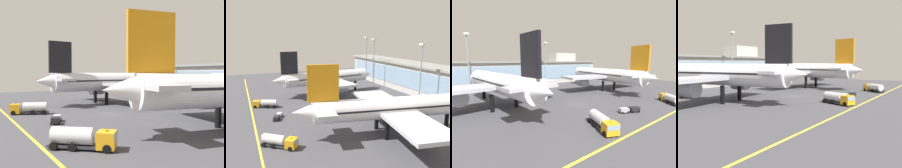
% 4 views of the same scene
% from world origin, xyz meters
% --- Properties ---
extents(ground_plane, '(180.00, 180.00, 0.00)m').
position_xyz_m(ground_plane, '(0.00, 0.00, 0.00)').
color(ground_plane, '#424247').
extents(taxiway_centreline_stripe, '(144.00, 0.50, 0.01)m').
position_xyz_m(taxiway_centreline_stripe, '(0.00, -22.00, 0.01)').
color(taxiway_centreline_stripe, yellow).
rests_on(taxiway_centreline_stripe, ground).
extents(airliner_near_left, '(37.21, 49.04, 19.38)m').
position_xyz_m(airliner_near_left, '(-20.17, 11.31, 7.10)').
color(airliner_near_left, black).
rests_on(airliner_near_left, ground).
extents(fuel_tanker_truck, '(7.69, 8.48, 2.90)m').
position_xyz_m(fuel_tanker_truck, '(24.81, -17.33, 1.51)').
color(fuel_tanker_truck, black).
rests_on(fuel_tanker_truck, ground).
extents(baggage_tug_near, '(5.72, 3.81, 1.40)m').
position_xyz_m(baggage_tug_near, '(5.14, -14.75, 0.79)').
color(baggage_tug_near, black).
rests_on(baggage_tug_near, ground).
extents(service_truck_far, '(5.93, 9.25, 2.90)m').
position_xyz_m(service_truck_far, '(-9.04, -17.17, 1.51)').
color(service_truck_far, black).
rests_on(service_truck_far, ground).
extents(apron_light_mast_west, '(1.80, 1.80, 24.36)m').
position_xyz_m(apron_light_mast_west, '(-23.91, 37.95, 15.86)').
color(apron_light_mast_west, gray).
rests_on(apron_light_mast_west, ground).
extents(apron_light_mast_centre, '(1.80, 1.80, 25.12)m').
position_xyz_m(apron_light_mast_centre, '(-33.86, 39.47, 16.28)').
color(apron_light_mast_centre, gray).
rests_on(apron_light_mast_centre, ground).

